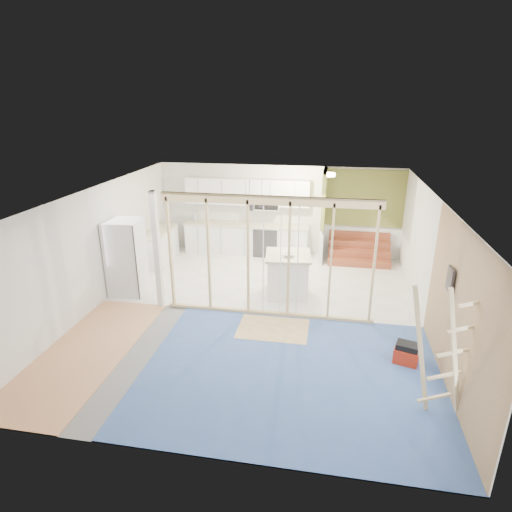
% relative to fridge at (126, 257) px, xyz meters
% --- Properties ---
extents(room, '(7.01, 8.01, 2.61)m').
position_rel_fridge_xyz_m(room, '(3.11, -0.54, 0.41)').
color(room, slate).
rests_on(room, ground).
extents(floor_overlays, '(7.00, 8.00, 0.03)m').
position_rel_fridge_xyz_m(floor_overlays, '(3.18, -0.48, -0.88)').
color(floor_overlays, white).
rests_on(floor_overlays, room).
extents(stud_frame, '(4.66, 0.14, 2.60)m').
position_rel_fridge_xyz_m(stud_frame, '(2.89, -0.54, 0.68)').
color(stud_frame, tan).
rests_on(stud_frame, room).
extents(base_cabinets, '(4.45, 2.24, 0.93)m').
position_rel_fridge_xyz_m(base_cabinets, '(1.50, 2.82, -0.43)').
color(base_cabinets, white).
rests_on(base_cabinets, room).
extents(upper_cabinets, '(3.60, 0.41, 0.85)m').
position_rel_fridge_xyz_m(upper_cabinets, '(2.27, 3.27, 0.93)').
color(upper_cabinets, white).
rests_on(upper_cabinets, room).
extents(green_partition, '(2.25, 1.51, 2.60)m').
position_rel_fridge_xyz_m(green_partition, '(5.16, 3.12, 0.05)').
color(green_partition, olive).
rests_on(green_partition, room).
extents(pot_rack, '(0.52, 0.52, 0.72)m').
position_rel_fridge_xyz_m(pot_rack, '(2.80, 1.35, 1.10)').
color(pot_rack, black).
rests_on(pot_rack, room).
extents(sheathing_panel, '(0.02, 4.00, 2.60)m').
position_rel_fridge_xyz_m(sheathing_panel, '(6.59, -2.54, 0.41)').
color(sheathing_panel, tan).
rests_on(sheathing_panel, room).
extents(electrical_panel, '(0.04, 0.30, 0.40)m').
position_rel_fridge_xyz_m(electrical_panel, '(6.54, -1.94, 0.76)').
color(electrical_panel, '#333337').
rests_on(electrical_panel, room).
extents(ceiling_light, '(0.32, 0.32, 0.08)m').
position_rel_fridge_xyz_m(ceiling_light, '(4.51, 2.46, 1.65)').
color(ceiling_light, '#FFEABF').
rests_on(ceiling_light, room).
extents(fridge, '(0.84, 0.82, 1.79)m').
position_rel_fridge_xyz_m(fridge, '(0.00, 0.00, 0.00)').
color(fridge, silver).
rests_on(fridge, room).
extents(island, '(1.13, 1.13, 1.00)m').
position_rel_fridge_xyz_m(island, '(3.71, 0.56, -0.39)').
color(island, white).
rests_on(island, room).
extents(bowl, '(0.31, 0.31, 0.06)m').
position_rel_fridge_xyz_m(bowl, '(3.73, 0.46, 0.14)').
color(bowl, white).
rests_on(bowl, island).
extents(soap_bottle_a, '(0.13, 0.13, 0.33)m').
position_rel_fridge_xyz_m(soap_bottle_a, '(0.61, 3.27, 0.20)').
color(soap_bottle_a, '#A9ADBD').
rests_on(soap_bottle_a, base_cabinets).
extents(soap_bottle_b, '(0.10, 0.10, 0.18)m').
position_rel_fridge_xyz_m(soap_bottle_b, '(3.78, 3.20, 0.13)').
color(soap_bottle_b, white).
rests_on(soap_bottle_b, base_cabinets).
extents(toolbox, '(0.48, 0.41, 0.39)m').
position_rel_fridge_xyz_m(toolbox, '(6.05, -1.88, -0.71)').
color(toolbox, '#AB240F').
rests_on(toolbox, room).
extents(ladder, '(1.09, 0.15, 2.03)m').
position_rel_fridge_xyz_m(ladder, '(6.24, -3.15, 0.14)').
color(ladder, '#D9BC85').
rests_on(ladder, room).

